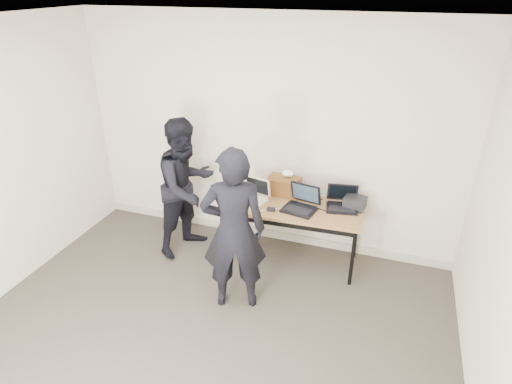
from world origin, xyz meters
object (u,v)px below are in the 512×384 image
at_px(laptop_center, 301,204).
at_px(equipment_box, 355,203).
at_px(leather_satchel, 284,186).
at_px(person_observer, 187,187).
at_px(desk, 294,211).
at_px(laptop_right, 342,203).
at_px(laptop_beige, 252,197).
at_px(person_typist, 234,231).

relative_size(laptop_center, equipment_box, 1.80).
relative_size(leather_satchel, person_observer, 0.23).
relative_size(laptop_center, person_observer, 0.25).
bearing_deg(desk, equipment_box, 14.32).
relative_size(laptop_right, person_observer, 0.23).
height_order(desk, equipment_box, equipment_box).
height_order(laptop_beige, leather_satchel, laptop_beige).
height_order(desk, laptop_beige, laptop_beige).
bearing_deg(equipment_box, leather_satchel, 177.48).
height_order(laptop_center, person_typist, person_typist).
bearing_deg(laptop_beige, equipment_box, 24.49).
relative_size(laptop_right, equipment_box, 1.71).
bearing_deg(person_typist, laptop_center, -138.50).
xyz_separation_m(laptop_center, laptop_right, (0.41, 0.18, -0.00)).
bearing_deg(person_observer, laptop_right, -59.96).
bearing_deg(leather_satchel, laptop_beige, -134.93).
distance_m(desk, person_observer, 1.27).
xyz_separation_m(leather_satchel, equipment_box, (0.81, -0.04, -0.06)).
distance_m(laptop_right, person_observer, 1.78).
xyz_separation_m(laptop_center, leather_satchel, (-0.26, 0.24, 0.07)).
height_order(desk, laptop_right, laptop_right).
height_order(leather_satchel, person_typist, person_typist).
relative_size(laptop_beige, person_typist, 0.23).
bearing_deg(desk, person_observer, -177.45).
bearing_deg(laptop_center, laptop_right, 34.61).
height_order(laptop_beige, person_typist, person_typist).
relative_size(desk, laptop_beige, 3.97).
xyz_separation_m(person_typist, person_observer, (-0.89, 0.76, -0.03)).
distance_m(laptop_center, person_typist, 0.97).
distance_m(laptop_beige, laptop_center, 0.56).
bearing_deg(leather_satchel, laptop_right, -0.97).
bearing_deg(laptop_center, person_typist, -106.55).
bearing_deg(leather_satchel, equipment_box, 1.82).
bearing_deg(desk, person_typist, -115.74).
distance_m(desk, leather_satchel, 0.35).
xyz_separation_m(desk, laptop_right, (0.49, 0.16, 0.12)).
relative_size(leather_satchel, person_typist, 0.22).
distance_m(laptop_center, laptop_right, 0.45).
xyz_separation_m(laptop_beige, laptop_center, (0.56, 0.02, 0.01)).
height_order(laptop_beige, equipment_box, laptop_beige).
bearing_deg(laptop_center, laptop_beige, -167.02).
bearing_deg(leather_satchel, desk, -47.22).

